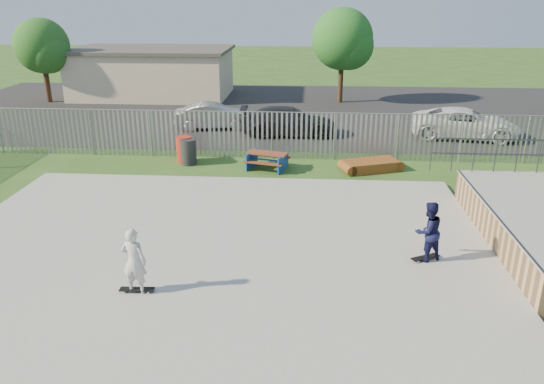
# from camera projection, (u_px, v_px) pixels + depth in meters

# --- Properties ---
(ground) EXTENTS (120.00, 120.00, 0.00)m
(ground) POSITION_uv_depth(u_px,v_px,m) (213.00, 255.00, 14.25)
(ground) COLOR #30521C
(ground) RESTS_ON ground
(concrete_slab) EXTENTS (15.00, 12.00, 0.15)m
(concrete_slab) POSITION_uv_depth(u_px,v_px,m) (212.00, 252.00, 14.22)
(concrete_slab) COLOR #9F9E99
(concrete_slab) RESTS_ON ground
(fence) EXTENTS (26.04, 16.02, 2.00)m
(fence) POSITION_uv_depth(u_px,v_px,m) (263.00, 168.00, 18.11)
(fence) COLOR gray
(fence) RESTS_ON ground
(picnic_table) EXTENTS (1.88, 1.69, 0.67)m
(picnic_table) POSITION_uv_depth(u_px,v_px,m) (267.00, 161.00, 21.12)
(picnic_table) COLOR brown
(picnic_table) RESTS_ON ground
(funbox) EXTENTS (2.28, 1.67, 0.41)m
(funbox) POSITION_uv_depth(u_px,v_px,m) (371.00, 166.00, 20.96)
(funbox) COLOR brown
(funbox) RESTS_ON ground
(trash_bin_red) EXTENTS (0.65, 0.65, 1.08)m
(trash_bin_red) POSITION_uv_depth(u_px,v_px,m) (184.00, 149.00, 21.94)
(trash_bin_red) COLOR #A42619
(trash_bin_red) RESTS_ON ground
(trash_bin_grey) EXTENTS (0.63, 0.63, 1.05)m
(trash_bin_grey) POSITION_uv_depth(u_px,v_px,m) (189.00, 152.00, 21.64)
(trash_bin_grey) COLOR #252527
(trash_bin_grey) RESTS_ON ground
(parking_lot) EXTENTS (40.00, 18.00, 0.02)m
(parking_lot) POSITION_uv_depth(u_px,v_px,m) (267.00, 110.00, 31.99)
(parking_lot) COLOR black
(parking_lot) RESTS_ON ground
(car_silver) EXTENTS (4.17, 2.06, 1.31)m
(car_silver) POSITION_uv_depth(u_px,v_px,m) (214.00, 116.00, 27.27)
(car_silver) COLOR #ABAAAF
(car_silver) RESTS_ON parking_lot
(car_dark) EXTENTS (4.83, 2.15, 1.38)m
(car_dark) POSITION_uv_depth(u_px,v_px,m) (289.00, 121.00, 25.99)
(car_dark) COLOR black
(car_dark) RESTS_ON parking_lot
(car_white) EXTENTS (5.39, 3.07, 1.42)m
(car_white) POSITION_uv_depth(u_px,v_px,m) (465.00, 123.00, 25.50)
(car_white) COLOR white
(car_white) RESTS_ON parking_lot
(building) EXTENTS (10.40, 6.40, 3.20)m
(building) POSITION_uv_depth(u_px,v_px,m) (153.00, 72.00, 35.67)
(building) COLOR beige
(building) RESTS_ON ground
(tree_left) EXTENTS (3.39, 3.39, 5.23)m
(tree_left) POSITION_uv_depth(u_px,v_px,m) (42.00, 46.00, 33.01)
(tree_left) COLOR #42271A
(tree_left) RESTS_ON ground
(tree_mid) EXTENTS (3.79, 3.79, 5.84)m
(tree_mid) POSITION_uv_depth(u_px,v_px,m) (342.00, 39.00, 32.77)
(tree_mid) COLOR #432E1A
(tree_mid) RESTS_ON ground
(skateboard_a) EXTENTS (0.80, 0.54, 0.08)m
(skateboard_a) POSITION_uv_depth(u_px,v_px,m) (425.00, 258.00, 13.68)
(skateboard_a) COLOR black
(skateboard_a) RESTS_ON concrete_slab
(skateboard_b) EXTENTS (0.81, 0.23, 0.08)m
(skateboard_b) POSITION_uv_depth(u_px,v_px,m) (137.00, 290.00, 12.20)
(skateboard_b) COLOR black
(skateboard_b) RESTS_ON concrete_slab
(skater_navy) EXTENTS (0.96, 0.89, 1.59)m
(skater_navy) POSITION_uv_depth(u_px,v_px,m) (428.00, 231.00, 13.42)
(skater_navy) COLOR #13153D
(skater_navy) RESTS_ON concrete_slab
(skater_white) EXTENTS (0.62, 0.45, 1.59)m
(skater_white) POSITION_uv_depth(u_px,v_px,m) (134.00, 261.00, 11.93)
(skater_white) COLOR silver
(skater_white) RESTS_ON concrete_slab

